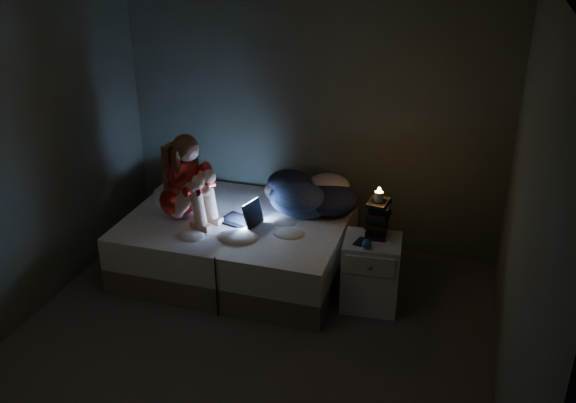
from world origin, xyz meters
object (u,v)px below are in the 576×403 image
at_px(woman, 176,176).
at_px(phone, 360,241).
at_px(laptop, 239,210).
at_px(bed, 238,244).
at_px(nightstand, 371,273).
at_px(candle, 379,197).

relative_size(woman, phone, 5.70).
bearing_deg(laptop, bed, 145.56).
height_order(nightstand, phone, phone).
height_order(laptop, nightstand, laptop).
bearing_deg(woman, nightstand, 12.64).
xyz_separation_m(woman, laptop, (0.54, 0.07, -0.28)).
relative_size(laptop, nightstand, 0.56).
bearing_deg(woman, candle, 15.84).
xyz_separation_m(bed, woman, (-0.49, -0.13, 0.66)).
height_order(nightstand, candle, candle).
height_order(laptop, phone, laptop).
distance_m(woman, phone, 1.67).
height_order(woman, phone, woman).
xyz_separation_m(laptop, phone, (1.10, -0.19, -0.03)).
relative_size(bed, phone, 13.63).
distance_m(bed, candle, 1.43).
xyz_separation_m(candle, phone, (-0.10, -0.15, -0.33)).
xyz_separation_m(laptop, nightstand, (1.19, -0.13, -0.34)).
bearing_deg(bed, laptop, -50.15).
xyz_separation_m(bed, candle, (1.26, -0.10, 0.68)).
relative_size(laptop, candle, 4.25).
relative_size(nightstand, phone, 4.32).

